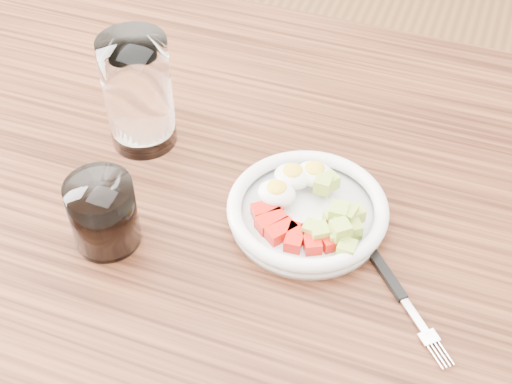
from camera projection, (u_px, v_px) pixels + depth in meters
dining_table at (261, 269)px, 0.92m from camera, size 1.50×0.90×0.77m
bowl at (308, 209)px, 0.84m from camera, size 0.19×0.19×0.05m
fork at (395, 287)px, 0.77m from camera, size 0.12×0.13×0.01m
water_glass at (138, 93)px, 0.89m from camera, size 0.09×0.09×0.15m
coffee_glass at (103, 214)px, 0.80m from camera, size 0.08×0.08×0.09m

